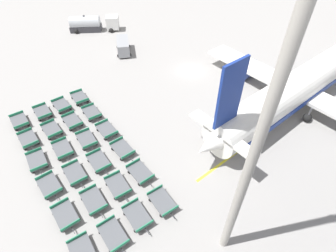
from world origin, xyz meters
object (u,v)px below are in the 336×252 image
object	(u,v)px
baggage_dolly_row_near_col_b	(28,139)
baggage_dolly_row_mid_b_col_f	(137,216)
service_van	(123,46)
baggage_dolly_row_mid_a_col_f	(113,235)
baggage_dolly_row_near_col_d	(49,185)
baggage_dolly_row_far_col_f	(162,202)
apron_light_mast	(273,98)
baggage_dolly_row_mid_b_col_c	(87,139)
baggage_dolly_row_mid_b_col_b	(72,121)
baggage_dolly_row_near_col_c	(37,161)
baggage_dolly_row_near_col_a	(19,121)
baggage_dolly_row_mid_b_col_e	(118,186)
baggage_dolly_row_far_col_a	(80,98)
baggage_dolly_row_mid_a_col_d	(75,173)
baggage_dolly_row_mid_a_col_c	(63,149)
baggage_dolly_row_mid_a_col_e	(94,201)
baggage_dolly_row_far_col_c	(107,130)
baggage_dolly_row_near_col_f	(83,252)
baggage_dolly_row_mid_a_col_b	(52,130)
baggage_dolly_row_mid_b_col_d	(99,161)
fuel_tanker_primary	(91,24)
airplane	(304,83)
baggage_dolly_row_near_col_e	(65,215)
baggage_dolly_row_far_col_e	(140,172)
baggage_dolly_row_far_col_d	(122,149)
baggage_dolly_row_mid_a_col_a	(42,112)
baggage_dolly_row_mid_b_col_a	(62,105)
baggage_dolly_row_far_col_b	(92,113)

from	to	relation	value
baggage_dolly_row_near_col_b	baggage_dolly_row_mid_b_col_f	size ratio (longest dim) A/B	0.99
service_van	baggage_dolly_row_mid_a_col_f	world-z (taller)	service_van
baggage_dolly_row_near_col_d	baggage_dolly_row_near_col_b	bearing A→B (deg)	177.56
baggage_dolly_row_far_col_f	apron_light_mast	distance (m)	16.18
baggage_dolly_row_mid_b_col_c	baggage_dolly_row_near_col_d	bearing A→B (deg)	-57.82
baggage_dolly_row_near_col_d	baggage_dolly_row_mid_b_col_b	xyz separation A→B (m)	(-7.60, 5.65, 0.00)
baggage_dolly_row_near_col_c	baggage_dolly_row_near_col_d	world-z (taller)	same
baggage_dolly_row_near_col_a	baggage_dolly_row_near_col_d	world-z (taller)	same
apron_light_mast	baggage_dolly_row_mid_b_col_e	bearing A→B (deg)	-157.40
baggage_dolly_row_mid_b_col_f	baggage_dolly_row_far_col_a	bearing A→B (deg)	170.25
baggage_dolly_row_mid_a_col_d	baggage_dolly_row_mid_b_col_c	size ratio (longest dim) A/B	0.99
baggage_dolly_row_mid_a_col_c	baggage_dolly_row_mid_b_col_e	xyz separation A→B (m)	(8.03, 2.42, 0.00)
baggage_dolly_row_mid_a_col_d	service_van	bearing A→B (deg)	138.24
baggage_dolly_row_near_col_a	baggage_dolly_row_mid_a_col_e	bearing A→B (deg)	7.90
apron_light_mast	baggage_dolly_row_far_col_c	bearing A→B (deg)	-175.93
baggage_dolly_row_near_col_f	apron_light_mast	bearing A→B (deg)	56.56
baggage_dolly_row_near_col_c	baggage_dolly_row_mid_a_col_b	world-z (taller)	same
baggage_dolly_row_mid_b_col_f	baggage_dolly_row_mid_b_col_c	bearing A→B (deg)	177.04
baggage_dolly_row_mid_a_col_d	baggage_dolly_row_mid_b_col_d	bearing A→B (deg)	88.49
baggage_dolly_row_near_col_f	baggage_dolly_row_mid_b_col_e	size ratio (longest dim) A/B	1.00
baggage_dolly_row_far_col_a	fuel_tanker_primary	bearing A→B (deg)	149.61
baggage_dolly_row_near_col_f	baggage_dolly_row_mid_b_col_b	distance (m)	16.64
baggage_dolly_row_mid_a_col_f	baggage_dolly_row_mid_b_col_c	distance (m)	12.19
baggage_dolly_row_mid_a_col_d	baggage_dolly_row_mid_b_col_b	world-z (taller)	same
baggage_dolly_row_mid_b_col_c	airplane	bearing A→B (deg)	67.96
baggage_dolly_row_near_col_a	baggage_dolly_row_near_col_e	xyz separation A→B (m)	(15.74, -0.45, 0.00)
baggage_dolly_row_mid_b_col_d	baggage_dolly_row_near_col_a	bearing A→B (deg)	-158.15
airplane	baggage_dolly_row_far_col_e	distance (m)	24.56
baggage_dolly_row_mid_a_col_d	baggage_dolly_row_mid_b_col_f	world-z (taller)	same
baggage_dolly_row_mid_b_col_d	baggage_dolly_row_far_col_d	xyz separation A→B (m)	(0.04, 2.91, 0.00)
baggage_dolly_row_mid_a_col_a	baggage_dolly_row_far_col_d	bearing A→B (deg)	22.01
baggage_dolly_row_near_col_a	apron_light_mast	distance (m)	31.42
fuel_tanker_primary	apron_light_mast	size ratio (longest dim) A/B	0.33
baggage_dolly_row_mid_b_col_b	baggage_dolly_row_far_col_d	size ratio (longest dim) A/B	1.00
baggage_dolly_row_far_col_d	baggage_dolly_row_far_col_e	xyz separation A→B (m)	(3.92, -0.24, 0.00)
baggage_dolly_row_mid_a_col_c	baggage_dolly_row_mid_a_col_d	size ratio (longest dim) A/B	1.01
baggage_dolly_row_mid_a_col_a	baggage_dolly_row_mid_a_col_c	xyz separation A→B (m)	(7.85, -0.43, 0.00)
fuel_tanker_primary	baggage_dolly_row_near_col_a	world-z (taller)	fuel_tanker_primary
baggage_dolly_row_mid_a_col_c	baggage_dolly_row_mid_b_col_a	distance (m)	8.23
baggage_dolly_row_near_col_d	baggage_dolly_row_far_col_d	world-z (taller)	same
baggage_dolly_row_far_col_a	baggage_dolly_row_far_col_c	bearing A→B (deg)	-1.15
baggage_dolly_row_near_col_a	baggage_dolly_row_far_col_b	distance (m)	8.86
baggage_dolly_row_mid_b_col_b	baggage_dolly_row_far_col_e	distance (m)	12.04
baggage_dolly_row_mid_b_col_a	baggage_dolly_row_far_col_e	bearing A→B (deg)	7.60
baggage_dolly_row_mid_b_col_b	baggage_dolly_row_far_col_e	size ratio (longest dim) A/B	1.00
baggage_dolly_row_near_col_d	baggage_dolly_row_mid_a_col_b	world-z (taller)	same
baggage_dolly_row_near_col_b	baggage_dolly_row_mid_b_col_d	xyz separation A→B (m)	(8.06, 4.92, 0.00)
baggage_dolly_row_near_col_c	baggage_dolly_row_mid_b_col_d	world-z (taller)	same
baggage_dolly_row_far_col_c	airplane	bearing A→B (deg)	65.82
service_van	baggage_dolly_row_near_col_d	world-z (taller)	service_van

